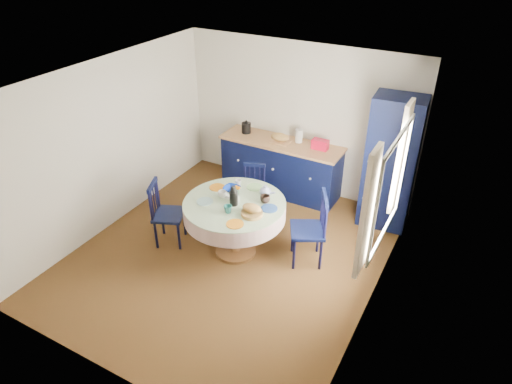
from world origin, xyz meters
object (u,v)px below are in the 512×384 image
dining_table (235,211)px  mug_c (265,199)px  mug_a (222,194)px  mug_d (238,183)px  cobalt_bowl (232,189)px  pantry_cabinet (391,164)px  mug_b (228,209)px  kitchen_counter (281,166)px  chair_right (311,229)px  chair_left (166,213)px  chair_far (253,191)px

dining_table → mug_c: dining_table is taller
mug_a → mug_d: 0.38m
mug_c → mug_d: (-0.54, 0.21, -0.01)m
mug_c → cobalt_bowl: (-0.55, 0.05, -0.03)m
pantry_cabinet → dining_table: (-1.60, -1.75, -0.31)m
mug_b → kitchen_counter: bearing=97.0°
kitchen_counter → mug_a: size_ratio=17.37×
chair_right → mug_b: chair_right is taller
dining_table → mug_d: size_ratio=14.77×
chair_right → cobalt_bowl: bearing=-112.7°
dining_table → mug_d: bearing=115.2°
pantry_cabinet → chair_right: size_ratio=1.95×
chair_right → cobalt_bowl: size_ratio=4.62×
pantry_cabinet → chair_left: (-2.61, -2.00, -0.53)m
chair_far → dining_table: bearing=-93.9°
kitchen_counter → mug_c: size_ratio=15.36×
kitchen_counter → chair_far: (-0.06, -0.87, -0.05)m
chair_far → chair_right: 1.40m
chair_right → mug_b: 1.15m
mug_c → chair_right: bearing=12.9°
chair_far → chair_left: bearing=-140.2°
dining_table → mug_a: dining_table is taller
kitchen_counter → pantry_cabinet: size_ratio=1.02×
mug_a → mug_c: mug_c is taller
chair_left → mug_d: (0.82, 0.66, 0.39)m
kitchen_counter → mug_b: (0.26, -2.11, 0.41)m
dining_table → chair_left: (-1.01, -0.24, -0.22)m
kitchen_counter → chair_far: 0.88m
kitchen_counter → cobalt_bowl: bearing=-89.2°
chair_right → mug_d: bearing=-120.9°
mug_a → cobalt_bowl: 0.21m
chair_far → cobalt_bowl: 0.87m
chair_right → dining_table: bearing=-97.8°
mug_d → kitchen_counter: bearing=90.8°
mug_a → mug_d: mug_a is taller
dining_table → mug_d: 0.49m
mug_c → mug_d: bearing=158.4°
pantry_cabinet → dining_table: size_ratio=1.48×
kitchen_counter → mug_a: bearing=-89.9°
mug_d → cobalt_bowl: 0.17m
chair_left → mug_a: 0.92m
mug_d → pantry_cabinet: bearing=36.8°
mug_a → chair_left: bearing=-160.4°
pantry_cabinet → mug_a: (-1.82, -1.71, -0.13)m
dining_table → mug_b: 0.30m
chair_far → mug_b: mug_b is taller
chair_left → mug_b: size_ratio=8.80×
mug_d → cobalt_bowl: bearing=-92.0°
pantry_cabinet → dining_table: pantry_cabinet is taller
mug_c → chair_far: bearing=128.1°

